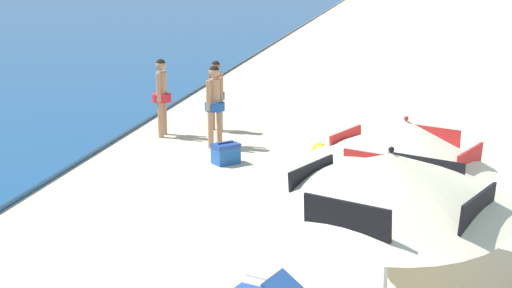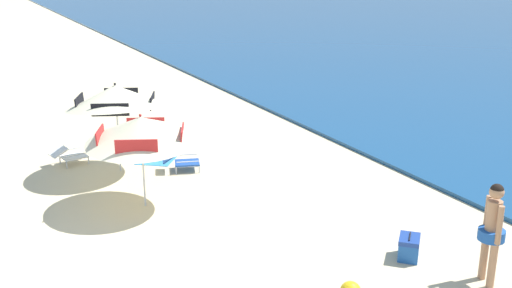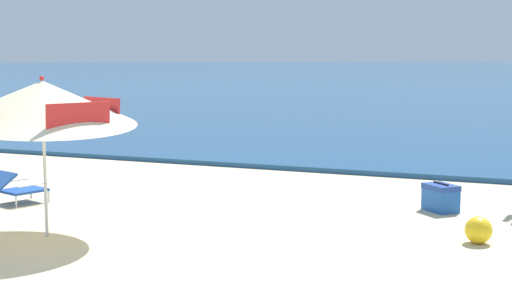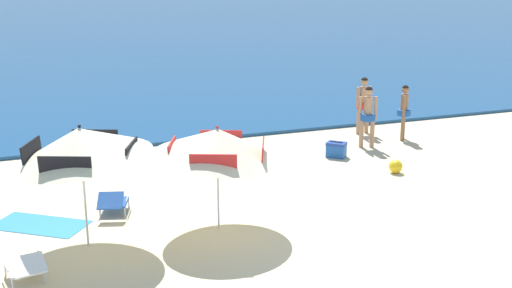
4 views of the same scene
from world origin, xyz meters
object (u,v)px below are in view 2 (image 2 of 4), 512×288
at_px(cooler_box, 409,247).
at_px(beach_towel, 162,155).
at_px(beach_umbrella_striped_main, 116,96).
at_px(beach_umbrella_striped_second, 141,129).
at_px(person_wading_in, 492,227).
at_px(lounge_chair_beside_umbrella, 68,155).
at_px(lounge_chair_under_umbrella, 181,160).

relative_size(cooler_box, beach_towel, 0.33).
xyz_separation_m(beach_umbrella_striped_main, beach_towel, (-0.77, 1.31, -1.89)).
distance_m(beach_umbrella_striped_second, cooler_box, 5.77).
bearing_deg(beach_towel, cooler_box, 15.39).
relative_size(beach_umbrella_striped_second, cooler_box, 5.51).
xyz_separation_m(beach_umbrella_striped_second, person_wading_in, (5.59, 4.02, -0.70)).
xyz_separation_m(cooler_box, beach_towel, (-7.54, -2.08, -0.20)).
height_order(beach_umbrella_striped_main, cooler_box, beach_umbrella_striped_main).
distance_m(cooler_box, beach_towel, 7.83).
xyz_separation_m(beach_umbrella_striped_second, beach_towel, (-3.19, 1.39, -1.69)).
height_order(beach_umbrella_striped_main, beach_umbrella_striped_second, beach_umbrella_striped_main).
height_order(lounge_chair_beside_umbrella, cooler_box, lounge_chair_beside_umbrella).
bearing_deg(lounge_chair_beside_umbrella, person_wading_in, 28.91).
bearing_deg(beach_umbrella_striped_main, lounge_chair_beside_umbrella, -134.71).
bearing_deg(lounge_chair_under_umbrella, person_wading_in, 19.28).
distance_m(lounge_chair_beside_umbrella, cooler_box, 9.01).
relative_size(lounge_chair_under_umbrella, cooler_box, 1.69).
xyz_separation_m(lounge_chair_beside_umbrella, person_wading_in, (9.07, 5.01, 0.72)).
height_order(beach_umbrella_striped_main, person_wading_in, beach_umbrella_striped_main).
distance_m(beach_umbrella_striped_main, person_wading_in, 8.97).
distance_m(lounge_chair_beside_umbrella, beach_towel, 2.41).
relative_size(beach_umbrella_striped_second, lounge_chair_beside_umbrella, 3.41).
bearing_deg(person_wading_in, lounge_chair_under_umbrella, -160.72).
bearing_deg(lounge_chair_under_umbrella, beach_umbrella_striped_main, -115.49).
bearing_deg(lounge_chair_under_umbrella, beach_towel, -177.90).
height_order(lounge_chair_under_umbrella, person_wading_in, person_wading_in).
xyz_separation_m(beach_umbrella_striped_second, lounge_chair_beside_umbrella, (-3.48, -0.99, -1.42)).
bearing_deg(beach_towel, lounge_chair_beside_umbrella, -96.90).
bearing_deg(cooler_box, lounge_chair_beside_umbrella, -150.35).
relative_size(beach_umbrella_striped_main, lounge_chair_under_umbrella, 2.44).
relative_size(lounge_chair_beside_umbrella, person_wading_in, 0.56).
height_order(person_wading_in, beach_towel, person_wading_in).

